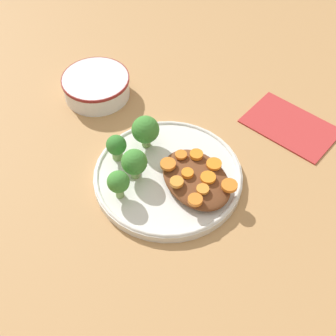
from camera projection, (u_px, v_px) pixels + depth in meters
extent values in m
plane|color=tan|center=(168.00, 179.00, 0.77)|extent=(4.00, 4.00, 0.00)
cylinder|color=silver|center=(168.00, 177.00, 0.77)|extent=(0.24, 0.24, 0.01)
torus|color=silver|center=(168.00, 174.00, 0.76)|extent=(0.24, 0.24, 0.01)
cylinder|color=silver|center=(96.00, 86.00, 0.89)|extent=(0.12, 0.12, 0.04)
cylinder|color=maroon|center=(95.00, 79.00, 0.87)|extent=(0.13, 0.13, 0.01)
cylinder|color=white|center=(96.00, 82.00, 0.88)|extent=(0.10, 0.10, 0.01)
ellipsoid|color=brown|center=(196.00, 179.00, 0.74)|extent=(0.13, 0.10, 0.02)
cylinder|color=#7FA85B|center=(135.00, 171.00, 0.75)|extent=(0.01, 0.01, 0.02)
sphere|color=#3D8433|center=(134.00, 162.00, 0.73)|extent=(0.04, 0.04, 0.04)
cylinder|color=#7FA85B|center=(146.00, 140.00, 0.79)|extent=(0.02, 0.02, 0.02)
sphere|color=#3D8433|center=(145.00, 130.00, 0.77)|extent=(0.05, 0.05, 0.05)
cylinder|color=#7FA85B|center=(117.00, 153.00, 0.77)|extent=(0.02, 0.02, 0.02)
sphere|color=#337A2D|center=(116.00, 145.00, 0.76)|extent=(0.03, 0.03, 0.03)
cylinder|color=#7FA85B|center=(120.00, 192.00, 0.72)|extent=(0.01, 0.01, 0.03)
sphere|color=#3D8433|center=(119.00, 183.00, 0.70)|extent=(0.04, 0.04, 0.04)
cylinder|color=orange|center=(177.00, 182.00, 0.72)|extent=(0.02, 0.02, 0.01)
cylinder|color=orange|center=(181.00, 155.00, 0.75)|extent=(0.02, 0.02, 0.00)
cylinder|color=orange|center=(187.00, 173.00, 0.73)|extent=(0.02, 0.02, 0.01)
cylinder|color=orange|center=(208.00, 178.00, 0.72)|extent=(0.02, 0.02, 0.01)
cylinder|color=orange|center=(166.00, 164.00, 0.74)|extent=(0.03, 0.03, 0.01)
cylinder|color=orange|center=(196.00, 155.00, 0.75)|extent=(0.02, 0.02, 0.01)
cylinder|color=orange|center=(203.00, 189.00, 0.71)|extent=(0.02, 0.02, 0.00)
cylinder|color=orange|center=(214.00, 164.00, 0.74)|extent=(0.02, 0.02, 0.00)
cylinder|color=orange|center=(229.00, 185.00, 0.71)|extent=(0.03, 0.03, 0.01)
cylinder|color=orange|center=(193.00, 201.00, 0.70)|extent=(0.02, 0.02, 0.01)
cube|color=#B73333|center=(290.00, 125.00, 0.85)|extent=(0.19, 0.15, 0.01)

